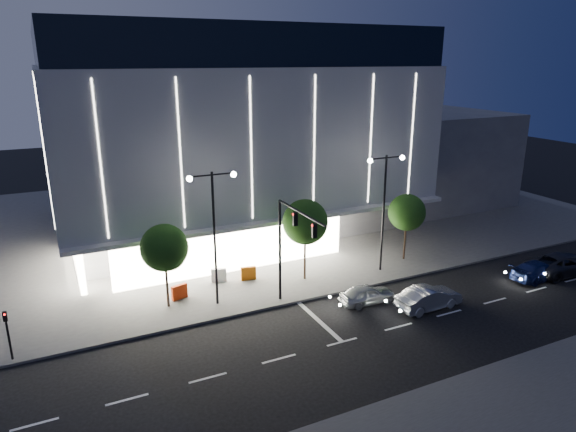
% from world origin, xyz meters
% --- Properties ---
extents(ground, '(160.00, 160.00, 0.00)m').
position_xyz_m(ground, '(0.00, 0.00, 0.00)').
color(ground, black).
rests_on(ground, ground).
extents(sidewalk_museum, '(70.00, 40.00, 0.15)m').
position_xyz_m(sidewalk_museum, '(5.00, 24.00, 0.07)').
color(sidewalk_museum, '#474747').
rests_on(sidewalk_museum, ground).
extents(museum, '(30.00, 25.80, 18.00)m').
position_xyz_m(museum, '(2.98, 22.31, 9.27)').
color(museum, '#4C4C51').
rests_on(museum, ground).
extents(annex_building, '(16.00, 20.00, 10.00)m').
position_xyz_m(annex_building, '(26.00, 24.00, 5.00)').
color(annex_building, '#4C4C51').
rests_on(annex_building, ground).
extents(traffic_mast, '(0.33, 5.89, 7.07)m').
position_xyz_m(traffic_mast, '(1.00, 3.34, 5.03)').
color(traffic_mast, black).
rests_on(traffic_mast, ground).
extents(street_lamp_west, '(3.16, 0.36, 9.00)m').
position_xyz_m(street_lamp_west, '(-3.00, 6.00, 5.96)').
color(street_lamp_west, black).
rests_on(street_lamp_west, ground).
extents(street_lamp_east, '(3.16, 0.36, 9.00)m').
position_xyz_m(street_lamp_east, '(10.00, 6.00, 5.96)').
color(street_lamp_east, black).
rests_on(street_lamp_east, ground).
extents(ped_signal_far, '(0.22, 0.24, 3.00)m').
position_xyz_m(ped_signal_far, '(-15.00, 4.50, 1.89)').
color(ped_signal_far, black).
rests_on(ped_signal_far, ground).
extents(tree_left, '(3.02, 3.02, 5.72)m').
position_xyz_m(tree_left, '(-5.97, 7.02, 4.03)').
color(tree_left, black).
rests_on(tree_left, ground).
extents(tree_mid, '(3.25, 3.25, 6.15)m').
position_xyz_m(tree_mid, '(4.03, 7.02, 4.33)').
color(tree_mid, black).
rests_on(tree_mid, ground).
extents(tree_right, '(2.91, 2.91, 5.51)m').
position_xyz_m(tree_right, '(13.03, 7.02, 3.88)').
color(tree_right, black).
rests_on(tree_right, ground).
extents(car_lead, '(3.85, 1.67, 1.29)m').
position_xyz_m(car_lead, '(6.05, 2.00, 0.65)').
color(car_lead, '#AAADB1').
rests_on(car_lead, ground).
extents(car_second, '(4.58, 1.73, 1.49)m').
position_xyz_m(car_second, '(9.24, -0.36, 0.75)').
color(car_second, '#B2B7BB').
rests_on(car_second, ground).
extents(car_third, '(4.77, 2.09, 1.36)m').
position_xyz_m(car_third, '(19.65, -0.21, 0.68)').
color(car_third, navy).
rests_on(car_third, ground).
extents(car_fourth, '(5.83, 3.03, 1.57)m').
position_xyz_m(car_fourth, '(22.19, -0.30, 0.78)').
color(car_fourth, '#2B2C30').
rests_on(car_fourth, ground).
extents(barrier_a, '(1.13, 0.53, 1.00)m').
position_xyz_m(barrier_a, '(-5.07, 7.74, 0.65)').
color(barrier_a, red).
rests_on(barrier_a, sidewalk_museum).
extents(barrier_c, '(1.13, 0.43, 1.00)m').
position_xyz_m(barrier_c, '(0.23, 8.62, 0.65)').
color(barrier_c, '#D25F0B').
rests_on(barrier_c, sidewalk_museum).
extents(barrier_d, '(1.12, 0.56, 1.00)m').
position_xyz_m(barrier_d, '(-1.81, 9.24, 0.65)').
color(barrier_d, white).
rests_on(barrier_d, sidewalk_museum).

